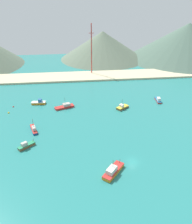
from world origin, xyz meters
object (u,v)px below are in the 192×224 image
fishing_boat_3 (39,102)px  fishing_boat_5 (34,129)px  fishing_boat_9 (113,171)px  fishing_boat_7 (158,100)px  radio_tower (91,49)px  fishing_boat_0 (65,106)px  fishing_boat_2 (26,146)px  fishing_boat_6 (122,107)px  buoy_0 (13,107)px  buoy_1 (9,113)px

fishing_boat_3 → fishing_boat_5: 28.31m
fishing_boat_9 → fishing_boat_5: bearing=134.2°
fishing_boat_7 → radio_tower: bearing=121.7°
fishing_boat_7 → fishing_boat_3: bearing=176.4°
fishing_boat_0 → fishing_boat_2: 37.48m
fishing_boat_7 → fishing_boat_9: bearing=-123.2°
radio_tower → fishing_boat_7: bearing=-58.3°
fishing_boat_2 → fishing_boat_5: fishing_boat_5 is taller
fishing_boat_0 → fishing_boat_6: 30.63m
fishing_boat_6 → buoy_0: size_ratio=9.13×
fishing_boat_2 → radio_tower: size_ratio=0.19×
fishing_boat_2 → radio_tower: bearing=68.6°
fishing_boat_6 → fishing_boat_9: (-13.88, -48.37, 0.20)m
fishing_boat_9 → radio_tower: bearing=88.2°
fishing_boat_9 → radio_tower: 109.48m
fishing_boat_5 → radio_tower: 85.83m
fishing_boat_5 → fishing_boat_7: 70.51m
fishing_boat_9 → radio_tower: radio_tower is taller
buoy_0 → buoy_1: bearing=-97.6°
fishing_boat_0 → fishing_boat_9: size_ratio=1.10×
fishing_boat_0 → fishing_boat_5: 25.79m
fishing_boat_7 → fishing_boat_9: size_ratio=0.82×
fishing_boat_2 → buoy_0: bearing=108.1°
fishing_boat_0 → buoy_0: (-27.78, 4.17, -0.69)m
fishing_boat_3 → fishing_boat_9: fishing_boat_9 is taller
fishing_boat_6 → radio_tower: bearing=99.9°
fishing_boat_2 → fishing_boat_9: fishing_boat_9 is taller
fishing_boat_6 → fishing_boat_2: bearing=-146.9°
fishing_boat_2 → buoy_0: size_ratio=8.32×
fishing_boat_6 → fishing_boat_7: size_ratio=0.92×
buoy_1 → fishing_boat_6: bearing=-1.5°
fishing_boat_5 → buoy_0: size_ratio=10.74×
buoy_1 → radio_tower: radio_tower is taller
fishing_boat_9 → fishing_boat_2: bearing=149.5°
fishing_boat_0 → fishing_boat_3: (-14.38, 6.50, 0.08)m
fishing_boat_3 → radio_tower: bearing=54.9°
fishing_boat_9 → buoy_0: 72.16m
fishing_boat_0 → fishing_boat_9: 55.35m
fishing_boat_9 → buoy_0: bearing=127.8°
fishing_boat_7 → fishing_boat_9: fishing_boat_9 is taller
fishing_boat_3 → fishing_boat_5: size_ratio=0.88×
fishing_boat_5 → fishing_boat_3: bearing=91.2°
fishing_boat_6 → fishing_boat_3: bearing=166.2°
fishing_boat_3 → buoy_1: fishing_boat_3 is taller
fishing_boat_0 → buoy_0: 28.10m
fishing_boat_0 → buoy_1: (-28.72, -2.91, -0.66)m
fishing_boat_7 → fishing_boat_5: bearing=-160.1°
fishing_boat_7 → fishing_boat_9: (-36.10, -55.11, 0.20)m
fishing_boat_2 → buoy_1: 34.11m
fishing_boat_0 → fishing_boat_6: fishing_boat_0 is taller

